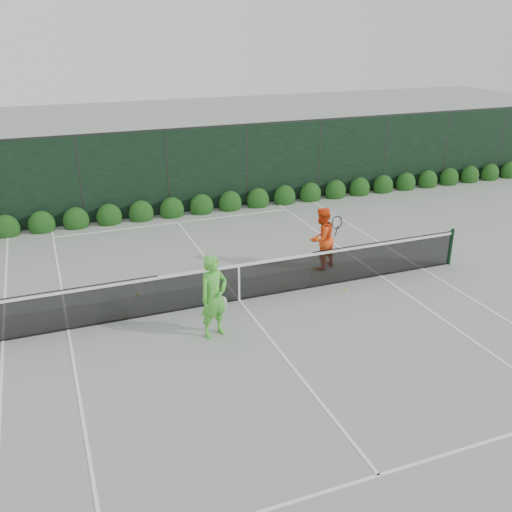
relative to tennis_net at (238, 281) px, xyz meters
name	(u,v)px	position (x,y,z in m)	size (l,w,h in m)	color
ground	(239,300)	(0.02, 0.00, -0.53)	(80.00, 80.00, 0.00)	gray
tennis_net	(238,281)	(0.00, 0.00, 0.00)	(12.90, 0.10, 1.07)	black
player_woman	(214,297)	(-1.05, -1.40, 0.41)	(0.80, 0.66, 1.89)	green
player_man	(321,239)	(2.84, 1.07, 0.36)	(1.06, 0.96, 1.78)	#FF4D15
court_lines	(239,300)	(0.02, 0.00, -0.53)	(11.03, 23.83, 0.01)	white
windscreen_fence	(284,290)	(0.02, -2.71, 0.98)	(32.00, 21.07, 3.06)	black
hedge_row	(172,210)	(0.02, 7.15, -0.30)	(31.66, 0.65, 0.94)	#143B10
tennis_balls	(245,290)	(0.32, 0.41, -0.50)	(5.65, 1.75, 0.07)	#C7E833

